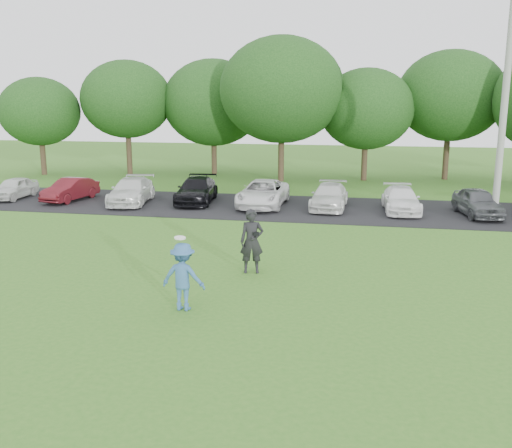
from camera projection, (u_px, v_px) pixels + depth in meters
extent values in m
plane|color=#336E1F|center=(229.00, 306.00, 14.03)|extent=(100.00, 100.00, 0.00)
cube|color=black|center=(295.00, 208.00, 26.48)|extent=(32.00, 6.50, 0.03)
cylinder|color=#969691|center=(506.00, 92.00, 22.96)|extent=(0.28, 0.28, 10.48)
imported|color=#346193|center=(183.00, 277.00, 13.61)|extent=(1.10, 0.67, 1.65)
cylinder|color=white|center=(180.00, 238.00, 13.44)|extent=(0.27, 0.27, 0.07)
imported|color=black|center=(252.00, 241.00, 16.50)|extent=(0.76, 0.58, 1.88)
cube|color=black|center=(257.00, 234.00, 16.24)|extent=(0.16, 0.13, 0.10)
imported|color=silver|center=(14.00, 188.00, 28.78)|extent=(1.35, 3.15, 1.06)
imported|color=#58131A|center=(70.00, 190.00, 28.17)|extent=(1.66, 3.47, 1.10)
imported|color=silver|center=(131.00, 191.00, 27.47)|extent=(2.28, 4.31, 1.19)
imported|color=black|center=(197.00, 190.00, 27.65)|extent=(2.14, 4.28, 1.19)
imported|color=white|center=(263.00, 193.00, 26.68)|extent=(2.04, 4.36, 1.21)
imported|color=silver|center=(329.00, 196.00, 26.17)|extent=(1.66, 3.87, 1.11)
imported|color=white|center=(401.00, 200.00, 25.40)|extent=(1.75, 3.82, 1.08)
imported|color=#505357|center=(478.00, 202.00, 24.51)|extent=(1.97, 3.66, 1.18)
cylinder|color=#38281C|center=(43.00, 158.00, 37.88)|extent=(0.36, 0.36, 2.20)
ellipsoid|color=#214C19|center=(39.00, 111.00, 37.22)|extent=(5.20, 5.20, 4.42)
cylinder|color=#38281C|center=(129.00, 154.00, 38.13)|extent=(0.36, 0.36, 2.70)
ellipsoid|color=#214C19|center=(127.00, 99.00, 37.35)|extent=(5.94, 5.94, 5.05)
cylinder|color=#38281C|center=(214.00, 157.00, 38.48)|extent=(0.36, 0.36, 2.20)
ellipsoid|color=#214C19|center=(213.00, 103.00, 37.71)|extent=(6.68, 6.68, 5.68)
cylinder|color=#38281C|center=(281.00, 159.00, 34.81)|extent=(0.36, 0.36, 2.70)
ellipsoid|color=#214C19|center=(282.00, 90.00, 33.91)|extent=(7.42, 7.42, 6.31)
cylinder|color=#38281C|center=(364.00, 163.00, 35.26)|extent=(0.36, 0.36, 2.20)
ellipsoid|color=#214C19|center=(366.00, 109.00, 34.55)|extent=(5.76, 5.76, 4.90)
cylinder|color=#38281C|center=(446.00, 158.00, 35.60)|extent=(0.36, 0.36, 2.70)
ellipsoid|color=#214C19|center=(450.00, 96.00, 34.78)|extent=(6.50, 6.50, 5.53)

